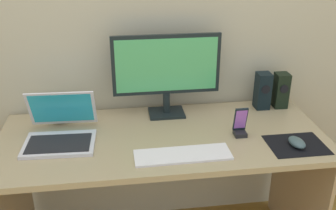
% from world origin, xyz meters
% --- Properties ---
extents(wall_back, '(6.00, 0.04, 2.50)m').
position_xyz_m(wall_back, '(0.00, 0.36, 1.25)').
color(wall_back, '#BBAF91').
rests_on(wall_back, ground_plane).
extents(desk, '(1.51, 0.64, 0.72)m').
position_xyz_m(desk, '(0.00, 0.00, 0.58)').
color(desk, tan).
rests_on(desk, ground_plane).
extents(monitor, '(0.53, 0.14, 0.42)m').
position_xyz_m(monitor, '(0.05, 0.22, 0.96)').
color(monitor, black).
rests_on(monitor, desk).
extents(speaker_right, '(0.07, 0.08, 0.19)m').
position_xyz_m(speaker_right, '(0.66, 0.23, 0.82)').
color(speaker_right, black).
rests_on(speaker_right, desk).
extents(speaker_near_monitor, '(0.07, 0.08, 0.19)m').
position_xyz_m(speaker_near_monitor, '(0.56, 0.23, 0.82)').
color(speaker_near_monitor, black).
rests_on(speaker_near_monitor, desk).
extents(laptop, '(0.32, 0.31, 0.21)m').
position_xyz_m(laptop, '(-0.46, 0.02, 0.77)').
color(laptop, silver).
rests_on(laptop, desk).
extents(fishbowl, '(0.14, 0.14, 0.14)m').
position_xyz_m(fishbowl, '(-0.48, 0.22, 0.79)').
color(fishbowl, silver).
rests_on(fishbowl, desk).
extents(keyboard_external, '(0.41, 0.13, 0.01)m').
position_xyz_m(keyboard_external, '(0.06, -0.19, 0.73)').
color(keyboard_external, white).
rests_on(keyboard_external, desk).
extents(mousepad, '(0.25, 0.20, 0.00)m').
position_xyz_m(mousepad, '(0.58, -0.17, 0.73)').
color(mousepad, black).
rests_on(mousepad, desk).
extents(mouse, '(0.07, 0.11, 0.04)m').
position_xyz_m(mouse, '(0.57, -0.18, 0.75)').
color(mouse, '#3F5455').
rests_on(mouse, mousepad).
extents(phone_in_dock, '(0.06, 0.06, 0.14)m').
position_xyz_m(phone_in_dock, '(0.35, -0.04, 0.77)').
color(phone_in_dock, black).
rests_on(phone_in_dock, desk).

